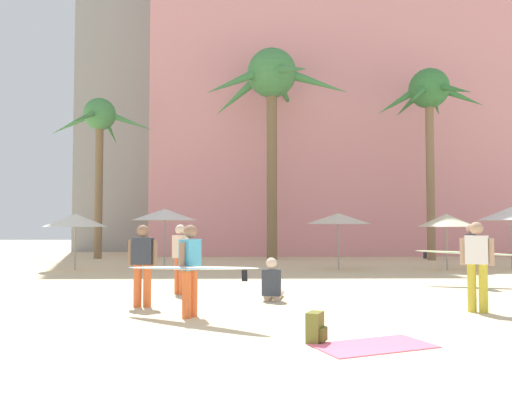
% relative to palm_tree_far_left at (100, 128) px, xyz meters
% --- Properties ---
extents(ground, '(120.00, 120.00, 0.00)m').
position_rel_palm_tree_far_left_xyz_m(ground, '(8.72, -20.54, -6.80)').
color(ground, beige).
extents(hotel_pink, '(22.90, 8.10, 19.04)m').
position_rel_palm_tree_far_left_xyz_m(hotel_pink, '(13.74, 5.51, 2.72)').
color(hotel_pink, pink).
rests_on(hotel_pink, ground).
extents(hotel_tower_gray, '(13.42, 8.12, 32.07)m').
position_rel_palm_tree_far_left_xyz_m(hotel_tower_gray, '(2.87, 11.18, 9.23)').
color(hotel_tower_gray, gray).
rests_on(hotel_tower_gray, ground).
extents(palm_tree_far_left, '(5.39, 5.27, 8.37)m').
position_rel_palm_tree_far_left_xyz_m(palm_tree_far_left, '(0.00, 0.00, 0.00)').
color(palm_tree_far_left, brown).
rests_on(palm_tree_far_left, ground).
extents(palm_tree_left, '(7.31, 7.51, 10.69)m').
position_rel_palm_tree_far_left_xyz_m(palm_tree_left, '(8.98, -1.07, 1.97)').
color(palm_tree_left, brown).
rests_on(palm_tree_left, ground).
extents(palm_tree_center, '(5.34, 5.27, 9.53)m').
position_rel_palm_tree_far_left_xyz_m(palm_tree_center, '(16.79, -1.60, 1.13)').
color(palm_tree_center, '#896B4C').
rests_on(palm_tree_center, ground).
extents(cafe_umbrella_0, '(2.33, 2.33, 2.12)m').
position_rel_palm_tree_far_left_xyz_m(cafe_umbrella_0, '(1.25, -7.15, -4.93)').
color(cafe_umbrella_0, gray).
rests_on(cafe_umbrella_0, ground).
extents(cafe_umbrella_1, '(2.09, 2.09, 2.11)m').
position_rel_palm_tree_far_left_xyz_m(cafe_umbrella_1, '(15.18, -7.47, -4.94)').
color(cafe_umbrella_1, gray).
rests_on(cafe_umbrella_1, ground).
extents(cafe_umbrella_2, '(2.44, 2.44, 2.40)m').
position_rel_palm_tree_far_left_xyz_m(cafe_umbrella_2, '(17.90, -6.98, -4.67)').
color(cafe_umbrella_2, gray).
rests_on(cafe_umbrella_2, ground).
extents(cafe_umbrella_3, '(2.55, 2.55, 2.33)m').
position_rel_palm_tree_far_left_xyz_m(cafe_umbrella_3, '(4.50, -6.53, -4.70)').
color(cafe_umbrella_3, gray).
rests_on(cafe_umbrella_3, ground).
extents(cafe_umbrella_4, '(2.49, 2.49, 2.15)m').
position_rel_palm_tree_far_left_xyz_m(cafe_umbrella_4, '(11.18, -7.11, -4.86)').
color(cafe_umbrella_4, gray).
rests_on(cafe_umbrella_4, ground).
extents(beach_towel, '(1.77, 1.33, 0.01)m').
position_rel_palm_tree_far_left_xyz_m(beach_towel, '(9.38, -19.30, -6.80)').
color(beach_towel, '#EF6684').
rests_on(beach_towel, ground).
extents(backpack, '(0.33, 0.35, 0.42)m').
position_rel_palm_tree_far_left_xyz_m(backpack, '(8.64, -19.07, -6.60)').
color(backpack, brown).
rests_on(backpack, ground).
extents(person_far_left, '(2.62, 1.90, 1.65)m').
position_rel_palm_tree_far_left_xyz_m(person_far_left, '(6.67, -17.21, -5.90)').
color(person_far_left, orange).
rests_on(person_far_left, ground).
extents(person_near_left, '(2.67, 1.16, 1.69)m').
position_rel_palm_tree_far_left_xyz_m(person_near_left, '(13.71, -12.60, -5.89)').
color(person_near_left, teal).
rests_on(person_near_left, ground).
extents(person_near_right, '(0.45, 0.53, 1.67)m').
position_rel_palm_tree_far_left_xyz_m(person_near_right, '(6.09, -14.00, -5.89)').
color(person_near_right, orange).
rests_on(person_near_right, ground).
extents(person_mid_right, '(0.56, 1.05, 0.94)m').
position_rel_palm_tree_far_left_xyz_m(person_mid_right, '(8.26, -14.97, -6.48)').
color(person_mid_right, beige).
rests_on(person_mid_right, ground).
extents(person_mid_center, '(0.61, 0.27, 1.65)m').
position_rel_palm_tree_far_left_xyz_m(person_mid_center, '(5.58, -15.89, -5.90)').
color(person_mid_center, orange).
rests_on(person_mid_center, ground).
extents(person_far_right, '(0.57, 0.39, 1.70)m').
position_rel_palm_tree_far_left_xyz_m(person_far_right, '(12.03, -16.66, -5.87)').
color(person_far_right, gold).
rests_on(person_far_right, ground).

